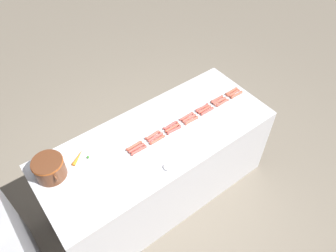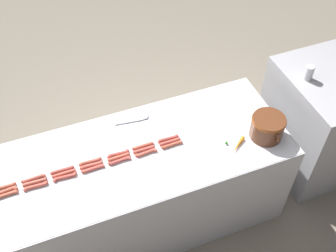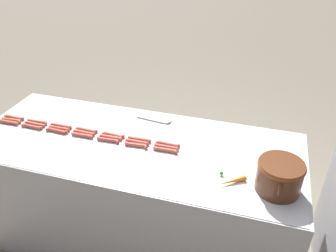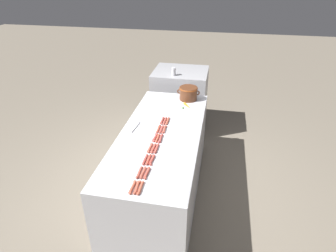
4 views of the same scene
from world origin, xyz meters
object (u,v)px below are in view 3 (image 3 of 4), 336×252
hot_dog_16 (57,131)px  carrot (231,181)px  hot_dog_4 (113,135)px  hot_dog_17 (82,135)px  hot_dog_0 (14,118)px  bean_pot (280,175)px  hot_dog_2 (61,126)px  hot_dog_9 (59,128)px  hot_dog_19 (136,145)px  hot_dog_1 (37,122)px  hot_dog_14 (8,122)px  hot_dog_3 (87,130)px  hot_dog_18 (108,140)px  hot_dog_7 (12,120)px  hot_dog_12 (137,142)px  hot_dog_6 (168,144)px  hot_dog_11 (111,138)px  hot_dog_15 (32,127)px  hot_dog_13 (166,147)px  hot_dog_10 (84,133)px  hot_dog_20 (165,150)px  hot_dog_8 (35,124)px  hot_dog_5 (139,139)px  serving_spoon (162,121)px

hot_dog_16 → carrot: size_ratio=1.06×
hot_dog_4 → hot_dog_17: bearing=-72.5°
hot_dog_0 → hot_dog_4: same height
bean_pot → carrot: size_ratio=1.98×
hot_dog_2 → hot_dog_9: size_ratio=1.00×
hot_dog_9 → hot_dog_19: (0.03, 0.59, 0.00)m
hot_dog_1 → hot_dog_14: same height
hot_dog_3 → hot_dog_16: same height
hot_dog_1 → hot_dog_14: size_ratio=1.00×
hot_dog_1 → hot_dog_18: same height
hot_dog_7 → hot_dog_14: (0.03, -0.00, 0.00)m
hot_dog_4 → hot_dog_9: 0.40m
hot_dog_12 → hot_dog_19: 0.03m
hot_dog_6 → hot_dog_19: 0.21m
hot_dog_2 → hot_dog_0: bearing=-90.5°
hot_dog_11 → hot_dog_9: bearing=-90.3°
hot_dog_1 → hot_dog_3: 0.39m
hot_dog_1 → hot_dog_12: size_ratio=1.00×
hot_dog_15 → hot_dog_17: size_ratio=1.00×
hot_dog_13 → hot_dog_10: bearing=-90.2°
bean_pot → hot_dog_3: bearing=-99.9°
hot_dog_0 → hot_dog_14: 0.07m
hot_dog_14 → hot_dog_16: bearing=90.0°
hot_dog_0 → hot_dog_16: same height
hot_dog_2 → hot_dog_19: (0.07, 0.59, 0.00)m
hot_dog_20 → hot_dog_19: bearing=-89.4°
hot_dog_14 → hot_dog_16: size_ratio=1.00×
hot_dog_11 → hot_dog_16: bearing=-85.6°
hot_dog_17 → hot_dog_16: bearing=-90.1°
hot_dog_0 → hot_dog_18: size_ratio=1.00×
hot_dog_15 → hot_dog_4: bearing=96.3°
hot_dog_0 → carrot: carrot is taller
hot_dog_6 → hot_dog_10: (0.03, -0.59, 0.00)m
hot_dog_16 → hot_dog_7: bearing=-94.5°
hot_dog_12 → hot_dog_15: (0.03, -0.78, 0.00)m
hot_dog_15 → hot_dog_8: bearing=-179.1°
hot_dog_7 → hot_dog_0: bearing=-170.6°
hot_dog_16 → hot_dog_17: (0.00, 0.19, 0.00)m
hot_dog_2 → hot_dog_16: bearing=5.7°
hot_dog_5 → hot_dog_12: (0.03, -0.00, 0.00)m
serving_spoon → hot_dog_15: bearing=-67.9°
hot_dog_4 → hot_dog_11: 0.03m
hot_dog_3 → hot_dog_20: size_ratio=1.00×
hot_dog_13 → bean_pot: size_ratio=0.53×
hot_dog_12 → serving_spoon: hot_dog_12 is taller
hot_dog_20 → hot_dog_7: bearing=-91.5°
hot_dog_7 → hot_dog_17: bearing=87.0°
hot_dog_18 → hot_dog_10: bearing=-99.8°
hot_dog_16 → hot_dog_19: (0.00, 0.58, 0.00)m
hot_dog_20 → carrot: bearing=68.3°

